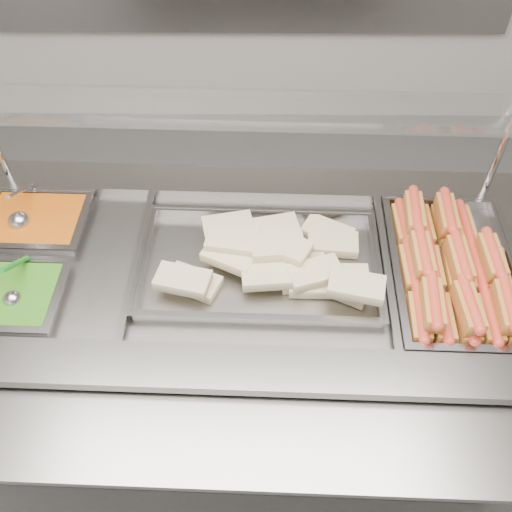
{
  "coord_description": "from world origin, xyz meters",
  "views": [
    {
      "loc": [
        0.12,
        -0.62,
        2.23
      ],
      "look_at": [
        0.11,
        0.48,
        0.95
      ],
      "focal_mm": 40.0,
      "sensor_mm": 36.0,
      "label": 1
    }
  ],
  "objects_px": {
    "serving_spoon": "(13,293)",
    "steam_counter": "(242,343)",
    "pan_wraps": "(259,267)",
    "sneeze_guard": "(240,111)",
    "pan_hotdogs": "(451,276)",
    "ladle": "(20,220)"
  },
  "relations": [
    {
      "from": "pan_wraps",
      "to": "sneeze_guard",
      "type": "bearing_deg",
      "value": 103.67
    },
    {
      "from": "pan_wraps",
      "to": "serving_spoon",
      "type": "distance_m",
      "value": 0.71
    },
    {
      "from": "pan_hotdogs",
      "to": "pan_wraps",
      "type": "relative_size",
      "value": 0.81
    },
    {
      "from": "pan_hotdogs",
      "to": "pan_wraps",
      "type": "distance_m",
      "value": 0.58
    },
    {
      "from": "steam_counter",
      "to": "pan_hotdogs",
      "type": "relative_size",
      "value": 3.4
    },
    {
      "from": "pan_wraps",
      "to": "ladle",
      "type": "bearing_deg",
      "value": 168.38
    },
    {
      "from": "pan_hotdogs",
      "to": "serving_spoon",
      "type": "height_order",
      "value": "serving_spoon"
    },
    {
      "from": "sneeze_guard",
      "to": "pan_hotdogs",
      "type": "height_order",
      "value": "sneeze_guard"
    },
    {
      "from": "ladle",
      "to": "steam_counter",
      "type": "bearing_deg",
      "value": -12.47
    },
    {
      "from": "pan_hotdogs",
      "to": "ladle",
      "type": "relative_size",
      "value": 2.86
    },
    {
      "from": "pan_hotdogs",
      "to": "pan_wraps",
      "type": "bearing_deg",
      "value": 178.32
    },
    {
      "from": "sneeze_guard",
      "to": "ladle",
      "type": "xyz_separation_m",
      "value": [
        -0.71,
        -0.07,
        -0.37
      ]
    },
    {
      "from": "sneeze_guard",
      "to": "ladle",
      "type": "bearing_deg",
      "value": -174.36
    },
    {
      "from": "sneeze_guard",
      "to": "pan_hotdogs",
      "type": "distance_m",
      "value": 0.8
    },
    {
      "from": "serving_spoon",
      "to": "steam_counter",
      "type": "bearing_deg",
      "value": 12.02
    },
    {
      "from": "pan_wraps",
      "to": "ladle",
      "type": "height_order",
      "value": "ladle"
    },
    {
      "from": "steam_counter",
      "to": "pan_wraps",
      "type": "height_order",
      "value": "pan_wraps"
    },
    {
      "from": "serving_spoon",
      "to": "sneeze_guard",
      "type": "bearing_deg",
      "value": 29.25
    },
    {
      "from": "pan_hotdogs",
      "to": "serving_spoon",
      "type": "relative_size",
      "value": 3.17
    },
    {
      "from": "steam_counter",
      "to": "sneeze_guard",
      "type": "relative_size",
      "value": 1.15
    },
    {
      "from": "steam_counter",
      "to": "ladle",
      "type": "xyz_separation_m",
      "value": [
        -0.7,
        0.15,
        0.47
      ]
    },
    {
      "from": "steam_counter",
      "to": "sneeze_guard",
      "type": "bearing_deg",
      "value": 88.32
    }
  ]
}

